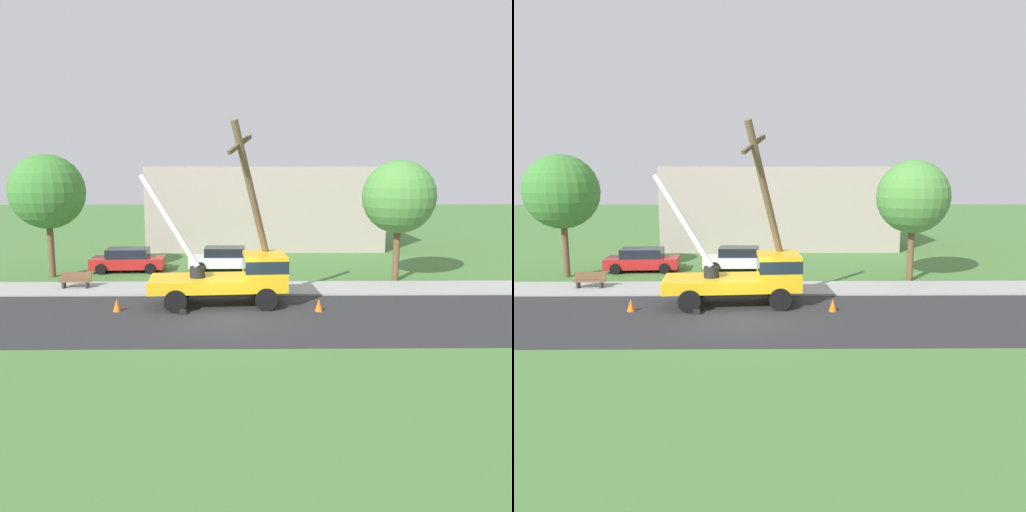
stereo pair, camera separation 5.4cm
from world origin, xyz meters
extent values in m
plane|color=#477538|center=(0.00, 12.00, 0.00)|extent=(120.00, 120.00, 0.00)
cube|color=#2B2B2D|center=(0.00, 0.00, 0.00)|extent=(80.00, 7.56, 0.01)
cube|color=#9E9E99|center=(0.00, 5.24, 0.05)|extent=(80.00, 2.93, 0.10)
cube|color=gold|center=(-1.50, 2.11, 1.02)|extent=(4.47, 2.71, 0.55)
cube|color=gold|center=(1.59, 2.34, 1.55)|extent=(2.07, 2.53, 1.60)
cube|color=#19232D|center=(1.59, 2.34, 1.90)|extent=(2.09, 2.56, 0.56)
cylinder|color=black|center=(-1.48, 2.11, 1.55)|extent=(0.70, 0.70, 0.50)
cylinder|color=silver|center=(-2.80, 2.66, 3.85)|extent=(2.96, 1.46, 4.26)
cube|color=black|center=(-1.99, 0.62, 0.10)|extent=(0.32, 0.32, 0.20)
cube|color=black|center=(-2.21, 3.51, 0.10)|extent=(0.32, 0.32, 0.20)
cylinder|color=black|center=(1.64, 1.14, 0.50)|extent=(1.00, 0.30, 1.00)
cylinder|color=black|center=(1.46, 3.53, 0.50)|extent=(1.00, 0.30, 1.00)
cylinder|color=black|center=(-2.32, 0.84, 0.50)|extent=(1.00, 0.30, 1.00)
cylinder|color=black|center=(-2.50, 3.24, 0.50)|extent=(1.00, 0.30, 1.00)
cylinder|color=brown|center=(1.24, 2.41, 4.09)|extent=(2.38, 3.61, 8.32)
cube|color=brown|center=(0.49, 1.20, 7.20)|extent=(1.03, 1.54, 0.89)
cone|color=orange|center=(3.94, 0.99, 0.28)|extent=(0.36, 0.36, 0.56)
cone|color=orange|center=(-4.94, 1.08, 0.28)|extent=(0.36, 0.36, 0.56)
cube|color=#B21E1E|center=(-6.55, 10.12, 0.55)|extent=(4.48, 2.00, 0.65)
cube|color=black|center=(-6.55, 10.12, 1.15)|extent=(2.54, 1.77, 0.55)
cylinder|color=black|center=(-5.06, 9.29, 0.32)|extent=(0.64, 0.22, 0.64)
cylinder|color=black|center=(-5.15, 11.09, 0.32)|extent=(0.64, 0.22, 0.64)
cylinder|color=black|center=(-7.96, 9.15, 0.32)|extent=(0.64, 0.22, 0.64)
cylinder|color=black|center=(-8.05, 10.95, 0.32)|extent=(0.64, 0.22, 0.64)
cube|color=silver|center=(-0.64, 10.54, 0.55)|extent=(4.40, 1.81, 0.65)
cube|color=black|center=(-0.64, 10.54, 1.15)|extent=(2.47, 1.66, 0.55)
cylinder|color=black|center=(0.81, 9.64, 0.32)|extent=(0.64, 0.22, 0.64)
cylinder|color=black|center=(0.81, 11.44, 0.32)|extent=(0.64, 0.22, 0.64)
cylinder|color=black|center=(-2.09, 9.64, 0.32)|extent=(0.64, 0.22, 0.64)
cylinder|color=black|center=(-2.09, 11.44, 0.32)|extent=(0.64, 0.22, 0.64)
cube|color=brown|center=(-8.16, 5.24, 0.45)|extent=(1.60, 0.44, 0.06)
cube|color=brown|center=(-8.16, 5.44, 0.70)|extent=(1.60, 0.06, 0.40)
cube|color=#333338|center=(-8.76, 5.24, 0.23)|extent=(0.10, 0.40, 0.45)
cube|color=#333338|center=(-7.56, 5.24, 0.23)|extent=(0.10, 0.40, 0.45)
cylinder|color=brown|center=(-10.57, 8.48, 2.30)|extent=(0.36, 0.36, 4.61)
sphere|color=#3D7F33|center=(-10.57, 8.48, 4.94)|extent=(4.21, 4.21, 4.21)
cylinder|color=brown|center=(9.09, 7.24, 2.19)|extent=(0.36, 0.36, 4.38)
sphere|color=#4C8C3D|center=(9.09, 7.24, 4.70)|extent=(4.01, 4.01, 4.01)
cube|color=#A5998C|center=(2.11, 20.01, 3.20)|extent=(18.00, 6.00, 6.40)
camera|label=1|loc=(0.89, -20.56, 6.12)|focal=35.57mm
camera|label=2|loc=(0.95, -20.57, 6.12)|focal=35.57mm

